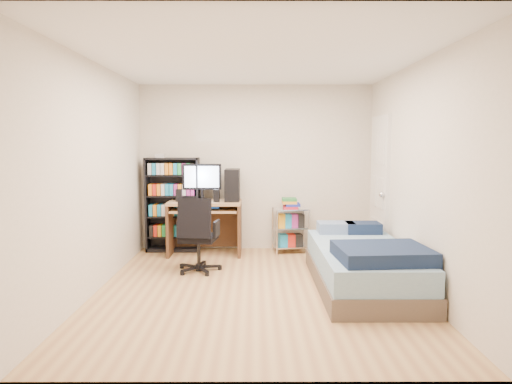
{
  "coord_description": "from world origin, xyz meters",
  "views": [
    {
      "loc": [
        -0.01,
        -4.95,
        1.61
      ],
      "look_at": [
        0.0,
        0.4,
        1.05
      ],
      "focal_mm": 32.0,
      "sensor_mm": 36.0,
      "label": 1
    }
  ],
  "objects_px": {
    "bed": "(363,265)",
    "computer_desk": "(213,206)",
    "media_shelf": "(173,203)",
    "office_chair": "(198,248)"
  },
  "relations": [
    {
      "from": "media_shelf",
      "to": "bed",
      "type": "distance_m",
      "value": 3.07
    },
    {
      "from": "office_chair",
      "to": "bed",
      "type": "height_order",
      "value": "office_chair"
    },
    {
      "from": "computer_desk",
      "to": "media_shelf",
      "type": "bearing_deg",
      "value": 165.81
    },
    {
      "from": "media_shelf",
      "to": "computer_desk",
      "type": "distance_m",
      "value": 0.63
    },
    {
      "from": "bed",
      "to": "computer_desk",
      "type": "bearing_deg",
      "value": 138.61
    },
    {
      "from": "media_shelf",
      "to": "office_chair",
      "type": "xyz_separation_m",
      "value": [
        0.52,
        -1.14,
        -0.42
      ]
    },
    {
      "from": "media_shelf",
      "to": "computer_desk",
      "type": "relative_size",
      "value": 1.11
    },
    {
      "from": "bed",
      "to": "office_chair",
      "type": "bearing_deg",
      "value": 161.77
    },
    {
      "from": "office_chair",
      "to": "bed",
      "type": "bearing_deg",
      "value": -10.58
    },
    {
      "from": "computer_desk",
      "to": "office_chair",
      "type": "height_order",
      "value": "computer_desk"
    }
  ]
}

